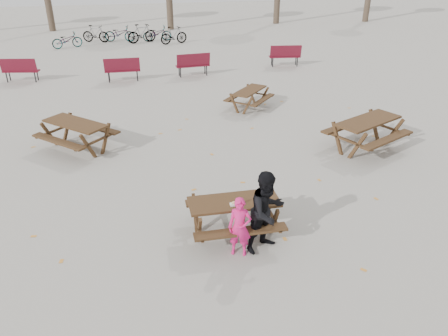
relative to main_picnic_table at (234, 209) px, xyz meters
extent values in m
plane|color=gray|center=(0.00, 0.00, -0.59)|extent=(80.00, 80.00, 0.00)
cube|color=#351F13|center=(0.00, 0.00, 0.16)|extent=(1.80, 0.70, 0.05)
cube|color=#351F13|center=(0.00, -0.60, -0.14)|extent=(1.80, 0.25, 0.05)
cube|color=#351F13|center=(0.00, 0.60, -0.14)|extent=(1.80, 0.25, 0.05)
cylinder|color=#351F13|center=(-0.75, -0.30, -0.22)|extent=(0.08, 0.08, 0.73)
cylinder|color=#351F13|center=(-0.75, 0.30, -0.22)|extent=(0.08, 0.08, 0.73)
cylinder|color=#351F13|center=(0.75, -0.30, -0.22)|extent=(0.08, 0.08, 0.73)
cylinder|color=#351F13|center=(0.75, 0.30, -0.22)|extent=(0.08, 0.08, 0.73)
cube|color=white|center=(-0.03, -0.16, 0.21)|extent=(0.18, 0.11, 0.03)
ellipsoid|color=tan|center=(-0.03, -0.16, 0.25)|extent=(0.14, 0.06, 0.05)
cylinder|color=silver|center=(0.06, -0.18, 0.26)|extent=(0.06, 0.06, 0.15)
cylinder|color=orange|center=(0.06, -0.18, 0.25)|extent=(0.07, 0.07, 0.05)
cylinder|color=white|center=(0.06, -0.18, 0.35)|extent=(0.03, 0.03, 0.02)
imported|color=#E11C6F|center=(-0.04, -0.66, 0.02)|extent=(0.51, 0.42, 1.21)
imported|color=black|center=(0.50, -0.58, 0.24)|extent=(0.99, 0.91, 1.65)
imported|color=black|center=(-5.35, 19.50, -0.15)|extent=(1.78, 1.10, 0.88)
imported|color=black|center=(-3.84, 20.86, -0.09)|extent=(1.72, 1.03, 1.00)
imported|color=black|center=(-2.42, 20.74, -0.10)|extent=(1.93, 1.05, 0.96)
imported|color=black|center=(-1.12, 20.17, -0.04)|extent=(1.88, 1.17, 1.09)
imported|color=black|center=(-0.19, 20.49, -0.13)|extent=(1.78, 0.77, 0.91)
imported|color=black|center=(0.73, 19.45, -0.08)|extent=(1.74, 0.98, 1.00)
camera|label=1|loc=(-1.67, -7.18, 4.70)|focal=35.00mm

